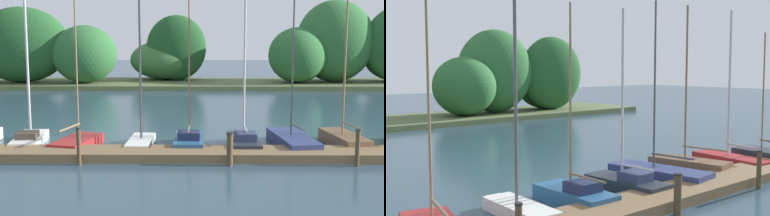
% 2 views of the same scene
% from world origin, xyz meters
% --- Properties ---
extents(sailboat_5, '(1.07, 3.10, 6.51)m').
position_xyz_m(sailboat_5, '(-0.82, 15.91, 0.36)').
color(sailboat_5, white).
rests_on(sailboat_5, ground).
extents(sailboat_6, '(1.26, 3.22, 6.43)m').
position_xyz_m(sailboat_6, '(1.26, 15.82, 0.34)').
color(sailboat_6, '#285684').
rests_on(sailboat_6, ground).
extents(sailboat_7, '(1.22, 3.42, 6.42)m').
position_xyz_m(sailboat_7, '(3.60, 15.75, 0.36)').
color(sailboat_7, '#232833').
rests_on(sailboat_7, ground).
extents(sailboat_8, '(1.81, 4.31, 6.88)m').
position_xyz_m(sailboat_8, '(5.68, 16.08, 0.31)').
color(sailboat_8, navy).
rests_on(sailboat_8, ground).
extents(sailboat_9, '(1.60, 3.58, 6.91)m').
position_xyz_m(sailboat_9, '(7.96, 16.32, 0.35)').
color(sailboat_9, brown).
rests_on(sailboat_9, ground).
extents(sailboat_10, '(1.55, 4.00, 6.88)m').
position_xyz_m(sailboat_10, '(10.60, 15.93, 0.32)').
color(sailboat_10, maroon).
rests_on(sailboat_10, ground).
extents(sailboat_11, '(1.55, 3.09, 5.95)m').
position_xyz_m(sailboat_11, '(12.41, 15.30, 0.32)').
color(sailboat_11, '#232833').
rests_on(sailboat_11, ground).
extents(mooring_piling_3, '(0.27, 0.27, 1.26)m').
position_xyz_m(mooring_piling_3, '(2.83, 12.89, 0.64)').
color(mooring_piling_3, '#4C3D28').
rests_on(mooring_piling_3, ground).
extents(mooring_piling_4, '(0.20, 0.20, 1.40)m').
position_xyz_m(mooring_piling_4, '(7.57, 12.88, 0.71)').
color(mooring_piling_4, '#4C3D28').
rests_on(mooring_piling_4, ground).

